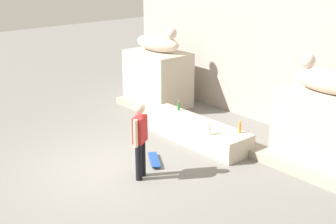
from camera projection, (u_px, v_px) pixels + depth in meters
ground_plane at (106, 171)px, 9.94m from camera, size 40.00×40.00×0.00m
facade_wall at (268, 18)px, 12.28m from camera, size 10.21×0.60×5.72m
pedestal_left at (158, 79)px, 14.08m from camera, size 1.91×1.31×1.69m
pedestal_right at (324, 130)px, 9.96m from camera, size 1.91×1.31×1.69m
statue_reclining_left at (158, 43)px, 13.69m from camera, size 1.67×0.82×0.78m
statue_reclining_right at (328, 80)px, 9.61m from camera, size 1.63×0.64×0.78m
ledge_block at (195, 131)px, 11.50m from camera, size 3.16×0.89×0.51m
skater at (140, 137)px, 9.36m from camera, size 0.36×0.48×1.67m
skateboard at (154, 160)px, 10.34m from camera, size 0.79×0.59×0.08m
bottle_green at (179, 107)px, 12.21m from camera, size 0.07×0.07×0.26m
bottle_clear at (209, 130)px, 10.56m from camera, size 0.07×0.07×0.27m
bottle_orange at (240, 128)px, 10.66m from camera, size 0.06×0.06×0.31m
stair_step at (208, 132)px, 11.85m from camera, size 7.65×0.50×0.19m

